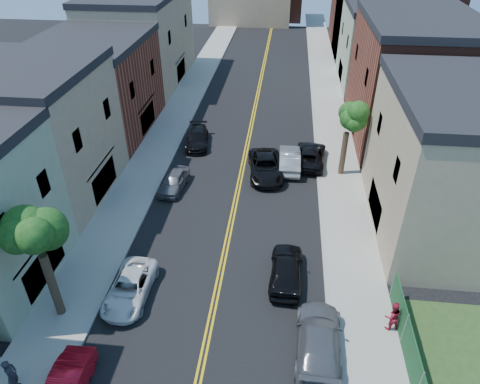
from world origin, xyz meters
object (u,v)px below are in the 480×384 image
(pedestrian_left, at_px, (12,375))
(dark_car_right_far, at_px, (310,155))
(black_car_left, at_px, (197,138))
(black_suv_lane, at_px, (265,167))
(grey_car_left, at_px, (174,181))
(black_car_right, at_px, (286,269))
(silver_car_right, at_px, (290,159))
(grey_car_right, at_px, (319,341))
(white_pickup, at_px, (130,288))
(pedestrian_right, at_px, (392,316))

(pedestrian_left, bearing_deg, dark_car_right_far, -46.47)
(black_car_left, xyz_separation_m, pedestrian_left, (-3.45, -24.12, 0.41))
(black_suv_lane, bearing_deg, pedestrian_left, -124.30)
(grey_car_left, bearing_deg, black_car_right, -38.78)
(silver_car_right, height_order, dark_car_right_far, silver_car_right)
(grey_car_right, xyz_separation_m, black_suv_lane, (-3.52, 16.13, -0.01))
(grey_car_left, distance_m, silver_car_right, 9.54)
(black_car_left, xyz_separation_m, black_suv_lane, (6.36, -4.49, 0.09))
(white_pickup, relative_size, silver_car_right, 0.96)
(grey_car_right, relative_size, pedestrian_right, 3.09)
(black_car_left, height_order, pedestrian_left, pedestrian_left)
(black_car_right, relative_size, dark_car_right_far, 0.88)
(black_car_right, distance_m, pedestrian_right, 6.10)
(silver_car_right, bearing_deg, black_car_right, 88.95)
(black_suv_lane, bearing_deg, silver_car_right, 27.54)
(white_pickup, distance_m, grey_car_left, 10.91)
(pedestrian_right, bearing_deg, grey_car_right, 8.13)
(grey_car_left, height_order, black_car_left, black_car_left)
(black_car_right, height_order, dark_car_right_far, black_car_right)
(black_car_right, xyz_separation_m, dark_car_right_far, (1.68, 13.76, -0.06))
(silver_car_right, bearing_deg, black_suv_lane, 34.23)
(black_car_left, distance_m, silver_car_right, 8.82)
(white_pickup, height_order, dark_car_right_far, dark_car_right_far)
(pedestrian_left, bearing_deg, black_car_right, -70.06)
(black_car_right, distance_m, dark_car_right_far, 13.87)
(silver_car_right, distance_m, pedestrian_right, 16.63)
(grey_car_right, bearing_deg, pedestrian_right, -152.45)
(white_pickup, relative_size, black_suv_lane, 0.84)
(grey_car_right, bearing_deg, grey_car_left, -49.90)
(black_car_left, bearing_deg, silver_car_right, -28.63)
(silver_car_right, xyz_separation_m, dark_car_right_far, (1.68, 1.01, -0.06))
(silver_car_right, bearing_deg, grey_car_right, 94.31)
(dark_car_right_far, bearing_deg, pedestrian_right, 107.47)
(grey_car_left, distance_m, pedestrian_right, 18.18)
(black_car_right, height_order, pedestrian_right, pedestrian_right)
(black_car_left, distance_m, pedestrian_left, 24.37)
(dark_car_right_far, relative_size, pedestrian_left, 2.77)
(grey_car_left, distance_m, black_car_left, 7.25)
(black_car_left, xyz_separation_m, pedestrian_right, (13.54, -18.92, 0.34))
(white_pickup, relative_size, pedestrian_left, 2.45)
(black_car_right, distance_m, silver_car_right, 12.75)
(silver_car_right, bearing_deg, black_car_left, -22.01)
(white_pickup, height_order, black_suv_lane, black_suv_lane)
(grey_car_left, height_order, pedestrian_right, pedestrian_right)
(pedestrian_left, bearing_deg, black_car_left, -23.29)
(black_car_right, relative_size, black_suv_lane, 0.83)
(black_suv_lane, xyz_separation_m, pedestrian_left, (-9.81, -19.63, 0.32))
(black_car_right, height_order, black_suv_lane, black_car_right)
(dark_car_right_far, bearing_deg, black_suv_lane, 38.61)
(pedestrian_left, bearing_deg, pedestrian_right, -88.13)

